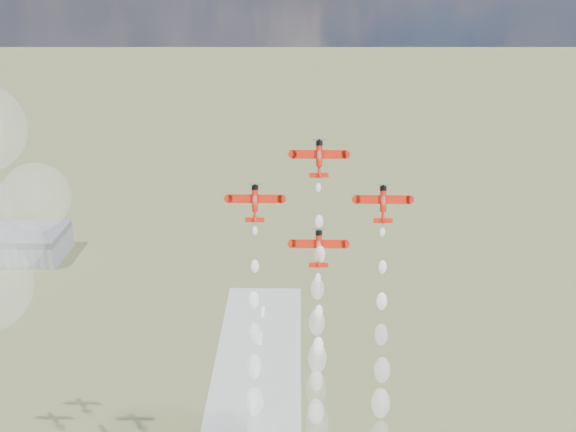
% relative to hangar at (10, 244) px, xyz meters
% --- Properties ---
extents(hangar, '(50.00, 28.00, 13.00)m').
position_rel_hangar_xyz_m(hangar, '(0.00, 0.00, 0.00)').
color(hangar, gray).
rests_on(hangar, ground).
extents(plane_lead, '(10.38, 4.65, 7.10)m').
position_rel_hangar_xyz_m(plane_lead, '(137.72, -158.18, 89.28)').
color(plane_lead, red).
rests_on(plane_lead, ground).
extents(plane_left, '(10.38, 4.65, 7.10)m').
position_rel_hangar_xyz_m(plane_left, '(125.29, -161.28, 81.16)').
color(plane_left, red).
rests_on(plane_left, ground).
extents(plane_right, '(10.38, 4.65, 7.10)m').
position_rel_hangar_xyz_m(plane_right, '(150.14, -161.28, 81.16)').
color(plane_right, red).
rests_on(plane_right, ground).
extents(plane_slot, '(10.38, 4.65, 7.10)m').
position_rel_hangar_xyz_m(plane_slot, '(137.72, -164.39, 73.03)').
color(plane_slot, red).
rests_on(plane_slot, ground).
extents(smoke_trail_lead, '(5.14, 21.36, 52.76)m').
position_rel_hangar_xyz_m(smoke_trail_lead, '(137.53, -174.93, 44.69)').
color(smoke_trail_lead, white).
rests_on(smoke_trail_lead, plane_lead).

